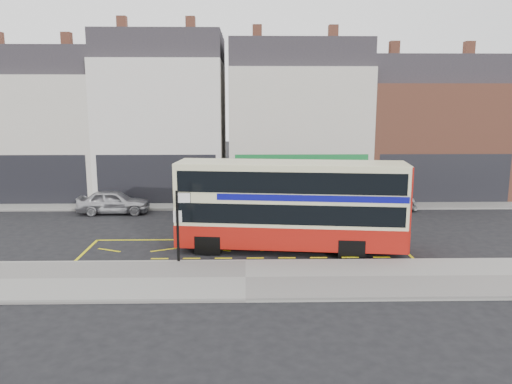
{
  "coord_description": "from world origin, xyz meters",
  "views": [
    {
      "loc": [
        0.02,
        -19.64,
        6.52
      ],
      "look_at": [
        0.47,
        2.0,
        2.51
      ],
      "focal_mm": 35.0,
      "sensor_mm": 36.0,
      "label": 1
    }
  ],
  "objects_px": {
    "car_silver": "(114,202)",
    "street_tree_right": "(340,144)",
    "double_decker_bus": "(291,205)",
    "bus_stop_post": "(179,219)",
    "car_white": "(376,199)",
    "car_grey": "(219,202)"
  },
  "relations": [
    {
      "from": "double_decker_bus",
      "to": "car_silver",
      "type": "xyz_separation_m",
      "value": [
        -9.64,
        7.46,
        -1.36
      ]
    },
    {
      "from": "bus_stop_post",
      "to": "car_white",
      "type": "height_order",
      "value": "bus_stop_post"
    },
    {
      "from": "street_tree_right",
      "to": "car_silver",
      "type": "bearing_deg",
      "value": -166.77
    },
    {
      "from": "double_decker_bus",
      "to": "bus_stop_post",
      "type": "height_order",
      "value": "double_decker_bus"
    },
    {
      "from": "car_silver",
      "to": "double_decker_bus",
      "type": "bearing_deg",
      "value": -129.65
    },
    {
      "from": "bus_stop_post",
      "to": "car_white",
      "type": "bearing_deg",
      "value": 43.63
    },
    {
      "from": "bus_stop_post",
      "to": "car_silver",
      "type": "height_order",
      "value": "bus_stop_post"
    },
    {
      "from": "double_decker_bus",
      "to": "street_tree_right",
      "type": "bearing_deg",
      "value": 75.92
    },
    {
      "from": "bus_stop_post",
      "to": "street_tree_right",
      "type": "height_order",
      "value": "street_tree_right"
    },
    {
      "from": "street_tree_right",
      "to": "car_white",
      "type": "bearing_deg",
      "value": -59.42
    },
    {
      "from": "bus_stop_post",
      "to": "car_white",
      "type": "relative_size",
      "value": 0.58
    },
    {
      "from": "car_silver",
      "to": "car_white",
      "type": "xyz_separation_m",
      "value": [
        15.43,
        0.34,
        0.02
      ]
    },
    {
      "from": "double_decker_bus",
      "to": "car_white",
      "type": "relative_size",
      "value": 2.02
    },
    {
      "from": "car_silver",
      "to": "street_tree_right",
      "type": "xyz_separation_m",
      "value": [
        13.73,
        3.23,
        3.01
      ]
    },
    {
      "from": "double_decker_bus",
      "to": "car_grey",
      "type": "distance_m",
      "value": 8.57
    },
    {
      "from": "car_silver",
      "to": "car_grey",
      "type": "height_order",
      "value": "car_silver"
    },
    {
      "from": "double_decker_bus",
      "to": "bus_stop_post",
      "type": "bearing_deg",
      "value": -151.97
    },
    {
      "from": "street_tree_right",
      "to": "bus_stop_post",
      "type": "bearing_deg",
      "value": -124.87
    },
    {
      "from": "bus_stop_post",
      "to": "double_decker_bus",
      "type": "bearing_deg",
      "value": 22.16
    },
    {
      "from": "double_decker_bus",
      "to": "car_white",
      "type": "height_order",
      "value": "double_decker_bus"
    },
    {
      "from": "double_decker_bus",
      "to": "car_silver",
      "type": "distance_m",
      "value": 12.26
    },
    {
      "from": "bus_stop_post",
      "to": "car_grey",
      "type": "distance_m",
      "value": 9.6
    }
  ]
}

